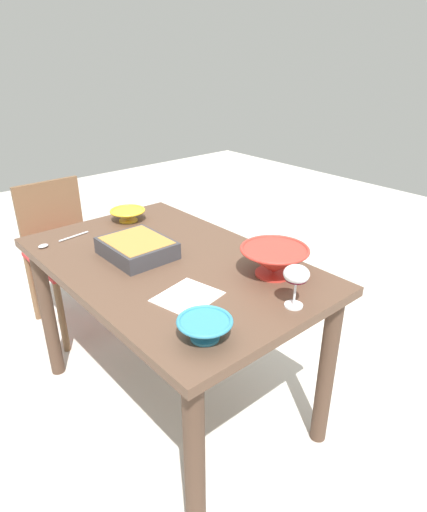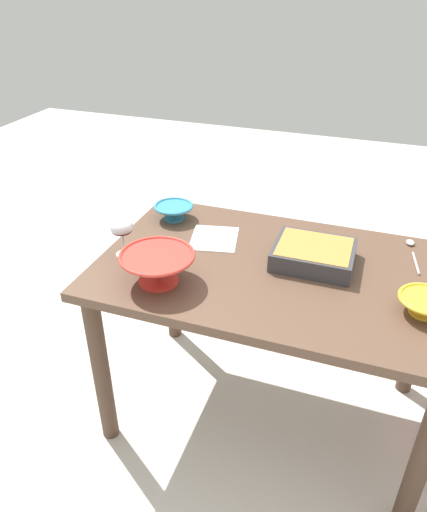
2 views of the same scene
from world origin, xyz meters
The scene contains 9 objects.
ground_plane centered at (0.00, 0.00, 0.00)m, with size 8.00×8.00×0.00m, color beige.
dining_table centered at (0.00, 0.00, 0.63)m, with size 1.26×0.79×0.74m.
wine_glass centered at (0.55, 0.11, 0.85)m, with size 0.08×0.08×0.15m.
casserole_dish centered at (-0.12, -0.07, 0.78)m, with size 0.28×0.24×0.07m.
mixing_bowl centered at (0.35, 0.22, 0.80)m, with size 0.26×0.26×0.11m.
small_bowl centered at (0.49, -0.22, 0.78)m, with size 0.17×0.17×0.07m.
serving_bowl centered at (-0.49, 0.11, 0.77)m, with size 0.17×0.17×0.06m.
serving_spoon centered at (-0.46, -0.28, 0.74)m, with size 0.05×0.24×0.01m.
napkin centered at (0.27, -0.12, 0.74)m, with size 0.18×0.20×0.00m, color white.
Camera 2 is at (-0.28, 1.44, 1.67)m, focal length 33.86 mm.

